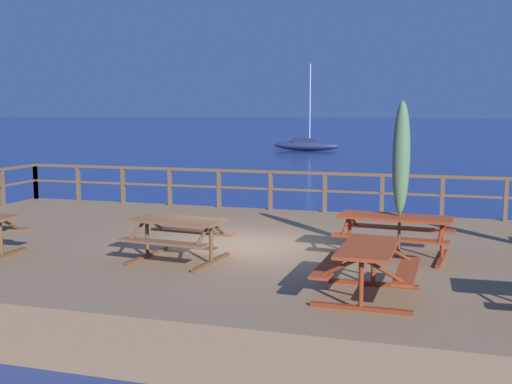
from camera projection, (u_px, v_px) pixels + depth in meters
ground_plane at (246, 288)px, 12.94m from camera, size 600.00×600.00×0.00m
wooden_deck at (246, 267)px, 12.88m from camera, size 16.88×9.46×0.90m
railing_waterside_far at (298, 184)px, 17.08m from camera, size 16.68×0.10×1.09m
picnic_table_mid_left at (395, 227)px, 11.79m from camera, size 2.19×1.58×0.78m
picnic_table_front_left at (368, 261)px, 9.18m from camera, size 1.43×1.68×0.78m
picnic_table_mid_right at (178, 231)px, 11.45m from camera, size 1.81×1.55×0.78m
patio_umbrella_tall_mid_right at (401, 158)px, 11.61m from camera, size 0.32×0.32×2.89m
sailboat_distant at (306, 145)px, 56.95m from camera, size 6.07×1.96×7.72m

